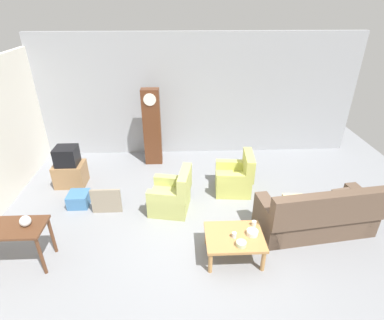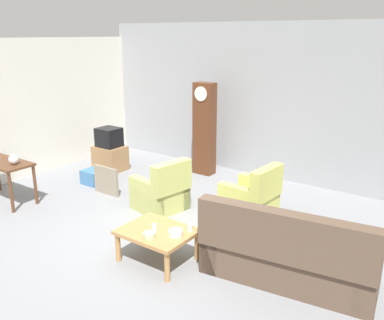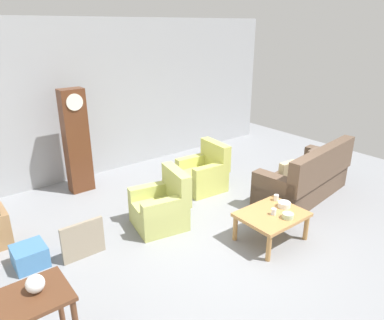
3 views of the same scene
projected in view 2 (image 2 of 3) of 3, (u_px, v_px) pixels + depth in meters
ground_plane at (161, 238)px, 6.33m from camera, size 10.40×10.40×0.00m
garage_door_wall at (271, 102)px, 8.66m from camera, size 8.40×0.16×3.20m
pegboard_wall_left at (14, 111)px, 8.56m from camera, size 0.12×6.40×2.88m
couch_floral at (288, 255)px, 5.14m from camera, size 2.19×1.14×1.04m
armchair_olive_near at (162, 193)px, 7.27m from camera, size 0.92×0.89×0.92m
armchair_olive_far at (251, 200)px, 6.98m from camera, size 0.85×0.82×0.92m
coffee_table_wood at (157, 234)px, 5.60m from camera, size 0.96×0.76×0.45m
console_table_dark at (2, 167)px, 7.57m from camera, size 1.30×0.56×0.77m
grandfather_clock at (204, 129)px, 8.98m from camera, size 0.44×0.30×1.99m
tv_stand_cabinet at (110, 158)px, 9.43m from camera, size 0.68×0.52×0.54m
tv_crt at (109, 137)px, 9.29m from camera, size 0.48×0.44×0.42m
framed_picture_leaning at (106, 181)px, 7.98m from camera, size 0.60×0.05×0.55m
storage_box_blue at (94, 177)px, 8.59m from camera, size 0.42×0.42×0.29m
glass_dome_cloche at (14, 159)px, 7.32m from camera, size 0.17×0.17×0.17m
cup_white_porcelain at (190, 228)px, 5.54m from camera, size 0.08×0.08×0.09m
cup_blue_rimmed at (154, 228)px, 5.55m from camera, size 0.07×0.07×0.10m
bowl_white_stacked at (176, 233)px, 5.42m from camera, size 0.19×0.19×0.08m
bowl_shallow_green at (149, 235)px, 5.35m from camera, size 0.16×0.16×0.08m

